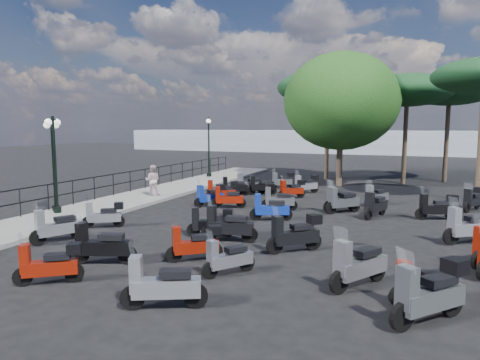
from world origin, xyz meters
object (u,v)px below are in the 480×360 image
at_px(scooter_8, 211,223).
at_px(scooter_7, 195,244).
at_px(scooter_10, 249,185).
at_px(scooter_22, 340,200).
at_px(scooter_6, 49,265).
at_px(scooter_19, 358,265).
at_px(scooter_17, 306,185).
at_px(scooter_28, 437,207).
at_px(scooter_4, 228,198).
at_px(scooter_11, 282,181).
at_px(lamp_post_1, 55,158).
at_px(scooter_1, 57,227).
at_px(scooter_5, 234,187).
at_px(scooter_0, 101,246).
at_px(scooter_3, 210,196).
at_px(scooter_14, 270,209).
at_px(scooter_2, 104,215).
at_px(scooter_24, 426,283).
at_px(lamp_post_0, 53,159).
at_px(scooter_13, 228,226).
at_px(scooter_21, 375,206).
at_px(scooter_16, 292,190).
at_px(scooter_31, 261,186).
at_px(scooter_29, 473,200).
at_px(scooter_18, 228,259).
at_px(scooter_25, 430,294).
at_px(scooter_12, 162,286).
at_px(scooter_23, 376,196).
at_px(scooter_27, 468,227).
at_px(scooter_20, 295,234).
at_px(pine_2, 328,88).
at_px(pine_0, 407,91).
at_px(broadleaf_tree, 341,102).
at_px(pedestrian_far, 153,180).
at_px(scooter_15, 278,200).
at_px(lamp_post_2, 209,143).
at_px(scooter_32, 342,201).
at_px(scooter_9, 222,192).
at_px(pine_1, 450,90).

bearing_deg(scooter_8, scooter_7, 176.14).
height_order(scooter_10, scooter_22, scooter_10).
distance_m(scooter_6, scooter_19, 7.01).
distance_m(scooter_17, scooter_28, 7.68).
relative_size(scooter_4, scooter_11, 1.23).
distance_m(lamp_post_1, scooter_4, 7.30).
bearing_deg(scooter_1, scooter_5, -72.72).
relative_size(scooter_0, scooter_8, 1.14).
xyz_separation_m(scooter_3, scooter_14, (3.46, -1.83, -0.02)).
relative_size(scooter_2, scooter_24, 0.98).
xyz_separation_m(lamp_post_0, scooter_13, (8.29, -1.19, -1.78)).
height_order(scooter_1, scooter_21, scooter_21).
height_order(scooter_7, scooter_22, scooter_22).
bearing_deg(lamp_post_1, scooter_16, 21.96).
xyz_separation_m(scooter_0, scooter_8, (1.41, 3.61, -0.02)).
distance_m(scooter_19, scooter_28, 8.61).
xyz_separation_m(lamp_post_0, scooter_31, (6.15, 7.97, -1.83)).
relative_size(scooter_10, scooter_29, 0.98).
bearing_deg(scooter_0, scooter_31, -20.84).
xyz_separation_m(scooter_1, scooter_18, (6.13, -0.68, -0.07)).
bearing_deg(scooter_6, scooter_0, -40.61).
distance_m(scooter_16, scooter_25, 13.71).
bearing_deg(scooter_31, scooter_0, 148.11).
height_order(scooter_12, scooter_21, scooter_12).
distance_m(lamp_post_1, scooter_23, 13.90).
bearing_deg(scooter_23, scooter_27, 154.29).
height_order(scooter_7, scooter_28, scooter_28).
bearing_deg(scooter_29, scooter_13, 74.20).
bearing_deg(scooter_20, scooter_11, -25.20).
xyz_separation_m(scooter_19, scooter_31, (-6.40, 11.57, -0.07)).
bearing_deg(pine_2, scooter_21, -70.21).
distance_m(scooter_13, scooter_25, 6.80).
height_order(scooter_4, pine_0, pine_0).
xyz_separation_m(scooter_20, scooter_23, (1.52, 8.48, -0.10)).
relative_size(scooter_12, broadleaf_tree, 0.20).
height_order(lamp_post_0, scooter_1, lamp_post_0).
height_order(scooter_2, scooter_24, scooter_24).
bearing_deg(scooter_8, pedestrian_far, 26.24).
xyz_separation_m(scooter_11, scooter_15, (1.75, -6.39, -0.01)).
relative_size(scooter_5, scooter_13, 0.79).
bearing_deg(scooter_28, lamp_post_2, 37.06).
relative_size(scooter_0, scooter_32, 1.21).
relative_size(scooter_7, scooter_31, 0.91).
bearing_deg(scooter_9, pine_1, -62.81).
relative_size(scooter_13, scooter_25, 1.17).
bearing_deg(pedestrian_far, scooter_23, 169.73).
bearing_deg(broadleaf_tree, scooter_5, -126.24).
height_order(scooter_28, pine_0, pine_0).
bearing_deg(scooter_5, scooter_22, -141.24).
bearing_deg(scooter_20, scooter_14, -15.21).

